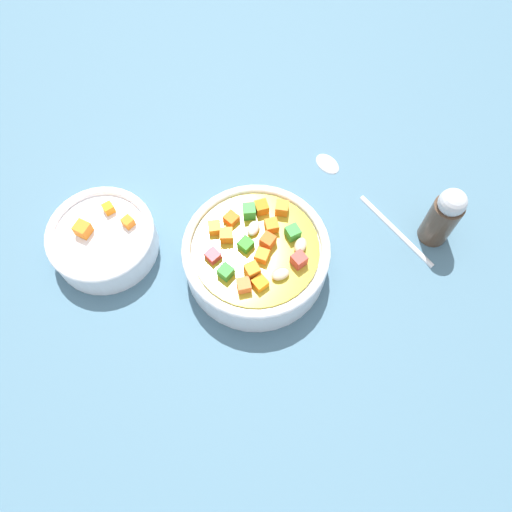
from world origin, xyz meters
The scene contains 5 objects.
ground_plane centered at (0.00, 0.00, -1.00)cm, with size 140.00×140.00×2.00cm, color #42667A.
soup_bowl_main centered at (0.01, 0.01, 2.72)cm, with size 16.29×16.29×6.16cm.
spoon centered at (10.68, 12.05, 0.42)cm, with size 15.49×15.28×0.95cm.
side_bowl_small centered at (-17.70, 0.13, 2.16)cm, with size 12.26×12.26×4.95cm.
pepper_shaker centered at (20.39, 6.73, 4.40)cm, with size 3.46×3.46×8.87cm.
Camera 1 is at (3.22, -24.80, 54.34)cm, focal length 36.04 mm.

